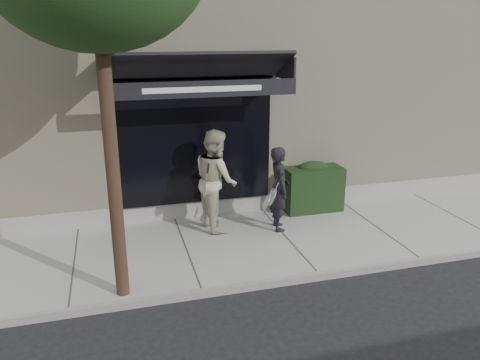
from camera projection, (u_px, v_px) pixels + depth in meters
name	position (u px, v px, depth m)	size (l,w,h in m)	color
ground	(286.00, 242.00, 9.34)	(80.00, 80.00, 0.00)	black
sidewalk	(286.00, 239.00, 9.32)	(20.00, 3.00, 0.12)	#999994
curb	(318.00, 276.00, 7.90)	(20.00, 0.10, 0.14)	gray
building_facade	(225.00, 79.00, 13.05)	(14.30, 8.04, 5.64)	beige
hedge	(312.00, 187.00, 10.57)	(1.30, 0.70, 1.14)	black
pedestrian_front	(279.00, 189.00, 9.42)	(0.75, 0.89, 1.73)	black
pedestrian_back	(216.00, 180.00, 9.45)	(0.90, 1.09, 2.06)	#B9B394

